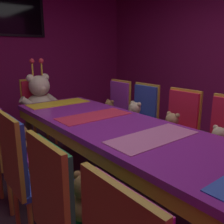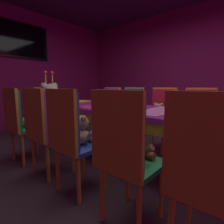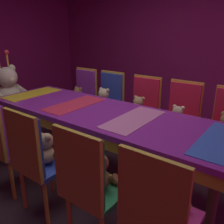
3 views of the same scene
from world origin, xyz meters
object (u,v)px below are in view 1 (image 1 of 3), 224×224
(king_teddy_bear, at_px, (40,98))
(wall_tv, at_px, (5,12))
(chair_right_3, at_px, (142,114))
(teddy_right_4, at_px, (109,110))
(teddy_left_1, at_px, (86,200))
(teddy_left_2, at_px, (43,163))
(chair_left_1, at_px, (63,207))
(chair_right_2, at_px, (179,124))
(teddy_right_1, at_px, (218,142))
(teddy_right_2, at_px, (171,128))
(chair_right_4, at_px, (117,107))
(chair_left_3, at_px, (4,145))
(banquet_table, at_px, (119,134))
(teddy_right_3, at_px, (134,116))
(chair_left_2, at_px, (24,166))
(throne_chair, at_px, (37,104))
(teddy_left_4, at_px, (2,128))
(teddy_left_3, at_px, (21,142))

(king_teddy_bear, bearing_deg, wall_tv, 180.00)
(chair_right_3, xyz_separation_m, teddy_right_4, (-0.16, 0.51, -0.02))
(king_teddy_bear, bearing_deg, teddy_right_4, 43.63)
(teddy_left_1, distance_m, teddy_right_4, 2.18)
(teddy_left_2, bearing_deg, chair_right_3, 18.59)
(teddy_right_4, bearing_deg, chair_left_1, 46.13)
(teddy_left_1, height_order, chair_right_3, chair_right_3)
(chair_right_2, xyz_separation_m, chair_right_3, (0.01, 0.59, 0.00))
(teddy_right_1, relative_size, teddy_right_2, 0.92)
(chair_right_4, height_order, king_teddy_bear, king_teddy_bear)
(chair_left_1, relative_size, chair_left_3, 1.00)
(teddy_left_2, distance_m, teddy_right_2, 1.45)
(chair_right_3, xyz_separation_m, wall_tv, (-0.87, 2.54, 1.45))
(banquet_table, bearing_deg, teddy_right_3, 38.02)
(teddy_left_2, height_order, chair_right_3, chair_right_3)
(banquet_table, bearing_deg, chair_right_3, 33.03)
(teddy_left_1, bearing_deg, teddy_right_1, 0.18)
(chair_left_2, bearing_deg, teddy_right_4, 33.46)
(chair_right_4, distance_m, king_teddy_bear, 1.13)
(king_teddy_bear, bearing_deg, throne_chair, 180.00)
(chair_right_2, relative_size, chair_right_3, 1.00)
(chair_left_2, distance_m, teddy_left_4, 1.09)
(wall_tv, bearing_deg, teddy_left_2, -103.31)
(chair_left_2, xyz_separation_m, chair_left_3, (0.01, 0.52, 0.00))
(teddy_right_4, height_order, throne_chair, throne_chair)
(chair_right_3, distance_m, king_teddy_bear, 1.53)
(teddy_left_2, bearing_deg, teddy_left_3, 88.94)
(chair_left_1, height_order, teddy_left_4, chair_left_1)
(banquet_table, height_order, teddy_right_4, banquet_table)
(chair_left_1, relative_size, teddy_left_3, 3.12)
(chair_right_2, distance_m, chair_right_4, 1.10)
(chair_left_2, height_order, chair_right_2, same)
(chair_left_2, bearing_deg, chair_left_1, -89.80)
(teddy_right_4, xyz_separation_m, wall_tv, (-0.71, 2.04, 1.48))
(teddy_right_3, height_order, king_teddy_bear, king_teddy_bear)
(chair_left_3, distance_m, teddy_right_3, 1.58)
(banquet_table, distance_m, teddy_left_3, 0.90)
(teddy_left_1, xyz_separation_m, chair_left_2, (-0.15, 0.60, 0.02))
(throne_chair, relative_size, king_teddy_bear, 1.18)
(teddy_right_1, bearing_deg, wall_tv, -78.90)
(banquet_table, height_order, teddy_left_4, teddy_left_4)
(chair_left_3, relative_size, chair_right_2, 1.00)
(teddy_right_2, height_order, teddy_right_3, teddy_right_3)
(chair_right_3, bearing_deg, throne_chair, -58.51)
(chair_left_3, bearing_deg, banquet_table, -32.14)
(chair_left_1, relative_size, teddy_left_4, 3.21)
(chair_left_2, relative_size, king_teddy_bear, 1.18)
(chair_right_2, xyz_separation_m, throne_chair, (-0.86, 2.01, 0.00))
(teddy_left_1, height_order, teddy_right_2, teddy_right_2)
(teddy_left_1, bearing_deg, teddy_left_4, 90.33)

